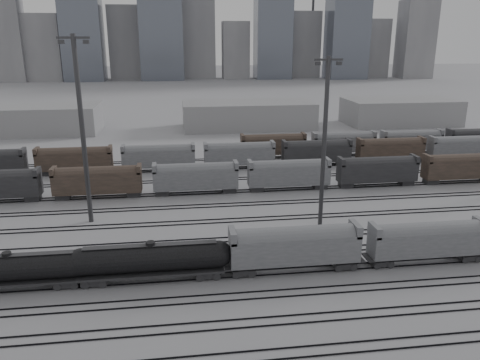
{
  "coord_description": "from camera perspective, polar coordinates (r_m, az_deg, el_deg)",
  "views": [
    {
      "loc": [
        -11.9,
        -48.2,
        26.7
      ],
      "look_at": [
        -1.83,
        26.07,
        4.0
      ],
      "focal_mm": 35.0,
      "sensor_mm": 36.0,
      "label": 1
    }
  ],
  "objects": [
    {
      "name": "light_mast_b",
      "position": [
        71.16,
        -18.7,
        6.11
      ],
      "size": [
        4.38,
        0.7,
        27.38
      ],
      "color": "#363638",
      "rests_on": "ground"
    },
    {
      "name": "light_mast_c",
      "position": [
        67.18,
        10.25,
        4.81
      ],
      "size": [
        3.92,
        0.63,
        24.5
      ],
      "color": "#363638",
      "rests_on": "ground"
    },
    {
      "name": "skyline",
      "position": [
        329.08,
        -3.96,
        18.21
      ],
      "size": [
        316.0,
        22.4,
        95.0
      ],
      "color": "#969598",
      "rests_on": "ground"
    },
    {
      "name": "tracks",
      "position": [
        71.88,
        2.37,
        -4.9
      ],
      "size": [
        220.0,
        71.5,
        0.16
      ],
      "color": "black",
      "rests_on": "ground"
    },
    {
      "name": "ground",
      "position": [
        56.37,
        5.52,
        -11.51
      ],
      "size": [
        900.0,
        900.0,
        0.0
      ],
      "primitive_type": "plane",
      "color": "#B1B0B5",
      "rests_on": "ground"
    },
    {
      "name": "warehouse_left",
      "position": [
        152.76,
        -26.16,
        6.59
      ],
      "size": [
        50.0,
        18.0,
        8.0
      ],
      "primitive_type": "cube",
      "color": "gray",
      "rests_on": "ground"
    },
    {
      "name": "warehouse_mid",
      "position": [
        146.63,
        0.97,
        7.94
      ],
      "size": [
        40.0,
        18.0,
        8.0
      ],
      "primitive_type": "cube",
      "color": "gray",
      "rests_on": "ground"
    },
    {
      "name": "hopper_car_a",
      "position": [
        56.0,
        6.67,
        -7.83
      ],
      "size": [
        15.49,
        3.08,
        5.54
      ],
      "color": "#232325",
      "rests_on": "ground"
    },
    {
      "name": "warehouse_right",
      "position": [
        161.83,
        18.93,
        7.89
      ],
      "size": [
        35.0,
        18.0,
        8.0
      ],
      "primitive_type": "cube",
      "color": "gray",
      "rests_on": "ground"
    },
    {
      "name": "tank_car_b",
      "position": [
        54.87,
        -10.76,
        -9.46
      ],
      "size": [
        18.53,
        3.09,
        4.58
      ],
      "color": "#232325",
      "rests_on": "ground"
    },
    {
      "name": "bg_string_far",
      "position": [
        116.94,
        16.42,
        4.37
      ],
      "size": [
        66.0,
        3.0,
        5.6
      ],
      "color": "brown",
      "rests_on": "ground"
    },
    {
      "name": "tank_car_a",
      "position": [
        58.01,
        -26.34,
        -9.71
      ],
      "size": [
        17.38,
        2.9,
        4.3
      ],
      "color": "#232325",
      "rests_on": "ground"
    },
    {
      "name": "bg_string_near",
      "position": [
        86.02,
        5.97,
        0.62
      ],
      "size": [
        151.0,
        3.0,
        5.6
      ],
      "color": "gray",
      "rests_on": "ground"
    },
    {
      "name": "hopper_car_b",
      "position": [
        62.17,
        21.86,
        -6.65
      ],
      "size": [
        14.45,
        2.87,
        5.17
      ],
      "color": "#232325",
      "rests_on": "ground"
    },
    {
      "name": "bg_string_mid",
      "position": [
        103.53,
        9.3,
        3.28
      ],
      "size": [
        151.0,
        3.0,
        5.6
      ],
      "color": "#232325",
      "rests_on": "ground"
    }
  ]
}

